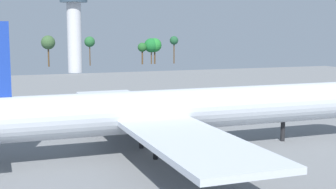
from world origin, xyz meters
name	(u,v)px	position (x,y,z in m)	size (l,w,h in m)	color
ground_plane	(168,152)	(0.00, 0.00, 0.00)	(268.03, 268.03, 0.00)	slate
cargo_airplane	(165,111)	(-0.42, 0.00, 6.06)	(67.01, 59.89, 18.83)	silver
pushback_tractor	(122,118)	(-0.94, 22.59, 1.09)	(5.33, 4.34, 2.09)	#232328
control_tower	(74,23)	(9.64, 139.12, 20.81)	(11.39, 11.39, 33.92)	silver
tree_line_backdrop	(104,45)	(30.68, 176.81, 10.43)	(140.14, 7.56, 15.29)	#51381E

